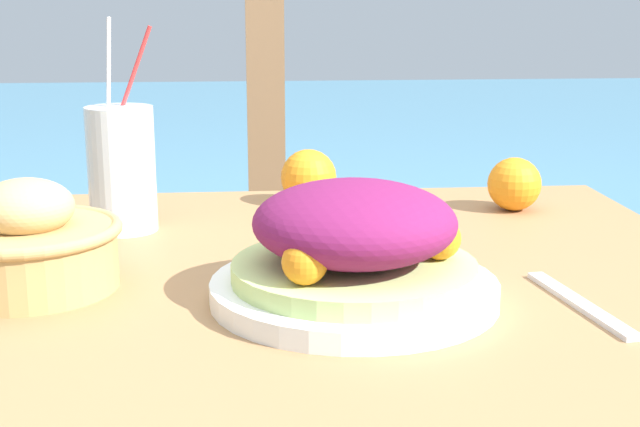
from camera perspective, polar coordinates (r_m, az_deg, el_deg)
patio_table at (r=0.96m, az=-2.10°, el=-9.89°), size 0.94×0.78×0.72m
railing_fence at (r=1.69m, az=-3.52°, el=8.19°), size 2.80×0.08×1.11m
sea_backdrop at (r=4.25m, az=-4.26°, el=3.13°), size 12.00×4.00×0.42m
salad_plate at (r=0.82m, az=2.22°, el=-2.40°), size 0.27×0.27×0.11m
drink_glass at (r=1.09m, az=-12.58°, el=2.82°), size 0.08×0.08×0.25m
bread_basket at (r=0.90m, az=-18.18°, el=-1.90°), size 0.18×0.18×0.11m
fork at (r=0.85m, az=16.29°, el=-5.55°), size 0.04×0.18×0.00m
orange_near_basket at (r=1.20m, az=12.33°, el=1.85°), size 0.07×0.07×0.07m
orange_near_glass at (r=1.21m, az=-0.74°, el=2.35°), size 0.08×0.08×0.08m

